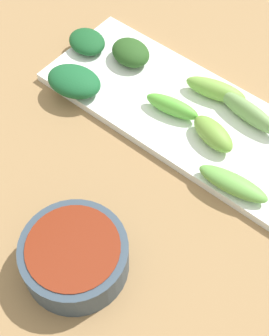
% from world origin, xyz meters
% --- Properties ---
extents(tabletop, '(2.10, 2.10, 0.02)m').
position_xyz_m(tabletop, '(0.00, 0.00, 0.01)').
color(tabletop, '#947249').
rests_on(tabletop, ground).
extents(sauce_bowl, '(0.11, 0.11, 0.05)m').
position_xyz_m(sauce_bowl, '(-0.12, -0.03, 0.05)').
color(sauce_bowl, '#344453').
rests_on(sauce_bowl, tabletop).
extents(serving_plate, '(0.16, 0.38, 0.01)m').
position_xyz_m(serving_plate, '(0.13, 0.01, 0.03)').
color(serving_plate, white).
rests_on(serving_plate, tabletop).
extents(broccoli_leafy_0, '(0.06, 0.07, 0.02)m').
position_xyz_m(broccoli_leafy_0, '(0.13, 0.18, 0.04)').
color(broccoli_leafy_0, '#185126').
rests_on(broccoli_leafy_0, serving_plate).
extents(broccoli_stalk_1, '(0.03, 0.08, 0.02)m').
position_xyz_m(broccoli_stalk_1, '(0.11, 0.01, 0.04)').
color(broccoli_stalk_1, '#5EBB3E').
rests_on(broccoli_stalk_1, serving_plate).
extents(broccoli_stalk_2, '(0.03, 0.10, 0.03)m').
position_xyz_m(broccoli_stalk_2, '(0.16, -0.07, 0.05)').
color(broccoli_stalk_2, '#759F5A').
rests_on(broccoli_stalk_2, serving_plate).
extents(broccoli_stalk_3, '(0.04, 0.09, 0.02)m').
position_xyz_m(broccoli_stalk_3, '(0.06, -0.11, 0.04)').
color(broccoli_stalk_3, '#66AA48').
rests_on(broccoli_stalk_3, serving_plate).
extents(broccoli_stalk_4, '(0.04, 0.09, 0.03)m').
position_xyz_m(broccoli_stalk_4, '(0.17, -0.02, 0.05)').
color(broccoli_stalk_4, '#78AC45').
rests_on(broccoli_stalk_4, serving_plate).
extents(broccoli_leafy_5, '(0.07, 0.09, 0.03)m').
position_xyz_m(broccoli_leafy_5, '(0.06, 0.14, 0.05)').
color(broccoli_leafy_5, '#1A5B2F').
rests_on(broccoli_leafy_5, serving_plate).
extents(broccoli_stalk_6, '(0.04, 0.07, 0.03)m').
position_xyz_m(broccoli_stalk_6, '(0.11, -0.06, 0.05)').
color(broccoli_stalk_6, '#72A33E').
rests_on(broccoli_stalk_6, serving_plate).
extents(broccoli_leafy_7, '(0.05, 0.06, 0.03)m').
position_xyz_m(broccoli_leafy_7, '(0.15, 0.11, 0.05)').
color(broccoli_leafy_7, '#264E1E').
rests_on(broccoli_leafy_7, serving_plate).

